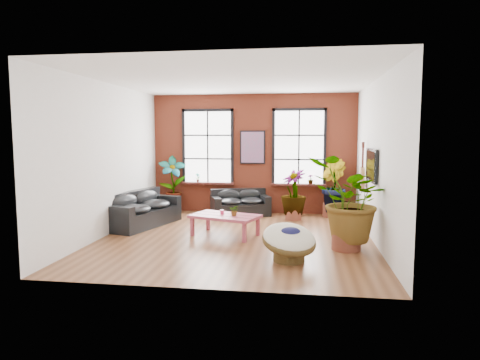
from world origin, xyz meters
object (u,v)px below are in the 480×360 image
Objects in this scene: coffee_table at (225,217)px; sofa_left at (141,210)px; sofa_back at (240,204)px; papasan_chair at (289,241)px.

sofa_left is at bearing 179.99° from coffee_table.
coffee_table is at bearing -110.98° from sofa_back.
papasan_chair is at bearing -107.65° from sofa_left.
sofa_left reaches higher than papasan_chair.
sofa_left is 2.46m from coffee_table.
sofa_left is (-2.31, -1.75, 0.06)m from sofa_back.
sofa_back is at bearing -36.42° from sofa_left.
sofa_back is 1.06× the size of coffee_table.
sofa_back is at bearing 85.01° from papasan_chair.
papasan_chair is (1.51, -1.79, -0.05)m from coffee_table.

